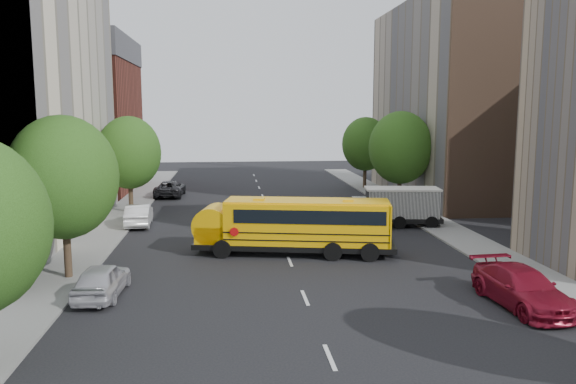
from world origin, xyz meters
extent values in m
plane|color=black|center=(0.00, 0.00, 0.00)|extent=(120.00, 120.00, 0.00)
cube|color=slate|center=(-11.50, 5.00, 0.06)|extent=(3.00, 80.00, 0.12)
cube|color=slate|center=(11.50, 5.00, 0.06)|extent=(3.00, 80.00, 0.12)
cube|color=silver|center=(0.00, 10.00, 0.01)|extent=(0.15, 64.00, 0.01)
cube|color=maroon|center=(-18.00, 28.00, 6.50)|extent=(10.00, 15.00, 13.00)
cube|color=tan|center=(18.00, 20.00, 9.00)|extent=(10.00, 22.00, 18.00)
cube|color=brown|center=(18.00, 9.00, 9.00)|extent=(10.10, 0.30, 18.00)
cylinder|color=yellow|center=(28.00, 28.00, 17.50)|extent=(1.00, 1.00, 35.00)
cylinder|color=#38281C|center=(-11.00, -4.00, 1.44)|extent=(0.36, 0.36, 2.88)
ellipsoid|color=#204111|center=(-11.00, -4.00, 4.96)|extent=(5.12, 5.12, 5.89)
cylinder|color=#38281C|center=(-11.00, 14.00, 1.40)|extent=(0.36, 0.36, 2.81)
ellipsoid|color=#204111|center=(-11.00, 14.00, 4.84)|extent=(4.99, 4.99, 5.74)
cylinder|color=#38281C|center=(11.00, 14.00, 1.48)|extent=(0.36, 0.36, 2.95)
ellipsoid|color=#204111|center=(11.00, 14.00, 5.08)|extent=(5.25, 5.25, 6.04)
cylinder|color=#38281C|center=(11.00, 26.00, 1.37)|extent=(0.36, 0.36, 2.74)
ellipsoid|color=#204111|center=(11.00, 26.00, 4.71)|extent=(4.86, 4.86, 5.59)
cube|color=black|center=(0.43, -0.39, 0.56)|extent=(11.60, 4.74, 0.30)
cube|color=#FFB505|center=(1.13, -0.53, 1.87)|extent=(9.41, 4.26, 2.32)
cube|color=#FFB505|center=(-4.12, 0.52, 1.16)|extent=(2.24, 2.63, 1.01)
cube|color=black|center=(-3.08, 0.31, 2.37)|extent=(0.95, 2.38, 1.21)
cube|color=#FFB505|center=(1.13, -0.53, 3.05)|extent=(9.37, 4.06, 0.14)
cube|color=black|center=(1.32, -0.57, 2.37)|extent=(8.63, 4.16, 0.76)
cube|color=black|center=(1.13, -0.53, 1.06)|extent=(9.42, 4.32, 0.06)
cube|color=black|center=(1.13, -0.53, 1.46)|extent=(9.42, 4.32, 0.06)
cube|color=#FFB505|center=(5.63, -1.43, 1.87)|extent=(0.64, 2.51, 2.32)
cube|color=#FFB505|center=(-1.55, 0.01, 3.15)|extent=(0.71, 0.71, 0.10)
cube|color=#FFB505|center=(3.40, -0.98, 3.15)|extent=(0.71, 0.71, 0.10)
cylinder|color=#FFB505|center=(-4.12, 0.52, 1.67)|extent=(2.54, 2.69, 2.12)
cylinder|color=red|center=(-3.00, -1.09, 1.52)|extent=(0.50, 0.14, 0.51)
cylinder|color=black|center=(-3.68, -0.85, 0.51)|extent=(1.05, 0.50, 1.01)
cylinder|color=black|center=(-3.18, 1.62, 0.51)|extent=(1.05, 0.50, 1.01)
cylinder|color=black|center=(2.36, -2.06, 0.51)|extent=(1.05, 0.50, 1.01)
cylinder|color=black|center=(2.86, 0.41, 0.51)|extent=(1.05, 0.50, 1.01)
cylinder|color=black|center=(4.34, -2.46, 0.51)|extent=(1.05, 0.50, 1.01)
cylinder|color=black|center=(4.84, 0.02, 0.51)|extent=(1.05, 0.50, 1.01)
cube|color=black|center=(8.40, 6.68, 0.53)|extent=(6.64, 2.96, 0.32)
cube|color=silver|center=(8.93, 6.61, 1.66)|extent=(5.14, 2.66, 1.93)
cube|color=silver|center=(6.07, 6.99, 1.34)|extent=(1.75, 2.21, 1.28)
cube|color=silver|center=(8.93, 6.61, 2.67)|extent=(5.37, 2.79, 0.13)
cylinder|color=black|center=(5.93, 5.92, 0.45)|extent=(0.93, 0.38, 0.90)
cylinder|color=black|center=(6.21, 8.05, 0.45)|extent=(0.93, 0.38, 0.90)
cylinder|color=black|center=(8.48, 5.59, 0.45)|extent=(0.93, 0.38, 0.90)
cylinder|color=black|center=(8.76, 7.71, 0.45)|extent=(0.93, 0.38, 0.90)
cylinder|color=black|center=(10.81, 5.28, 0.45)|extent=(0.93, 0.38, 0.90)
cylinder|color=black|center=(11.09, 7.40, 0.45)|extent=(0.93, 0.38, 0.90)
imported|color=#B5B4BB|center=(-8.80, -6.87, 0.75)|extent=(2.01, 4.50, 1.50)
imported|color=white|center=(-9.60, 8.78, 0.78)|extent=(1.93, 4.80, 1.55)
imported|color=black|center=(-8.80, 22.69, 0.76)|extent=(2.74, 5.56, 1.52)
imported|color=maroon|center=(8.80, -10.02, 0.80)|extent=(2.62, 5.67, 1.60)
camera|label=1|loc=(-3.23, -31.28, 8.03)|focal=35.00mm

